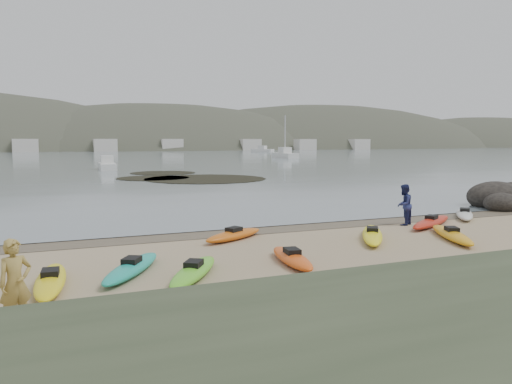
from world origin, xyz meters
name	(u,v)px	position (x,y,z in m)	size (l,w,h in m)	color
ground	(256,228)	(0.00, 0.00, 0.00)	(600.00, 600.00, 0.00)	tan
wet_sand	(259,229)	(0.00, -0.30, 0.00)	(60.00, 60.00, 0.00)	brown
water	(64,146)	(0.00, 300.00, 0.01)	(1200.00, 1200.00, 0.00)	slate
kayaks	(295,245)	(-0.40, -4.37, 0.17)	(22.93, 8.47, 0.34)	orange
person_west	(15,284)	(-8.46, -8.41, 0.87)	(0.64, 0.42, 1.75)	#AA8F44
person_east	(404,205)	(6.12, -1.73, 0.88)	(0.85, 0.66, 1.76)	navy
rock_cluster	(507,202)	(15.39, 1.10, 0.22)	(5.14, 3.76, 1.67)	black
kelp_mats	(184,177)	(4.12, 28.33, 0.03)	(13.37, 18.92, 0.04)	black
moored_boats	(115,156)	(3.56, 79.45, 0.57)	(89.38, 84.13, 1.34)	silver
far_hills	(170,186)	(39.38, 193.97, -15.93)	(550.00, 135.00, 80.00)	#384235
far_town	(98,145)	(6.00, 145.00, 2.00)	(199.00, 5.00, 4.00)	beige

